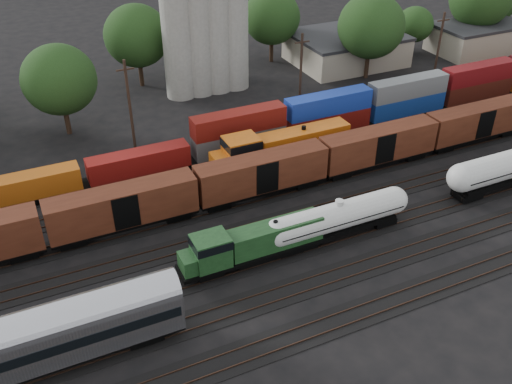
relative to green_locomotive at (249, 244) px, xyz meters
name	(u,v)px	position (x,y,z in m)	size (l,w,h in m)	color
ground	(299,216)	(8.11, 5.00, -2.36)	(600.00, 600.00, 0.00)	black
tracks	(299,215)	(8.11, 5.00, -2.31)	(180.00, 33.20, 0.20)	black
green_locomotive	(249,244)	(0.00, 0.00, 0.00)	(15.52, 2.74, 4.11)	black
tank_car_a	(338,217)	(9.67, 0.00, 0.18)	(16.26, 2.91, 4.26)	silver
passenger_coach	(6,348)	(-21.49, -5.00, 1.22)	(25.89, 3.19, 5.88)	silver
orange_locomotive	(279,148)	(10.69, 15.00, 0.40)	(19.50, 3.25, 4.87)	black
boxcar_string	(322,159)	(13.76, 10.00, 0.76)	(153.60, 2.90, 4.20)	black
container_wall	(310,120)	(17.74, 20.00, 0.48)	(162.39, 2.60, 5.80)	black
grain_silo	(204,19)	(11.39, 41.00, 8.90)	(13.40, 5.00, 29.00)	gray
industrial_sheds	(228,74)	(14.73, 40.25, 0.20)	(119.38, 17.26, 5.10)	#9E937F
tree_band	(119,51)	(-1.38, 41.74, 5.71)	(162.95, 23.78, 14.34)	black
utility_poles	(220,89)	(8.11, 27.00, 3.85)	(122.20, 0.36, 12.00)	black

